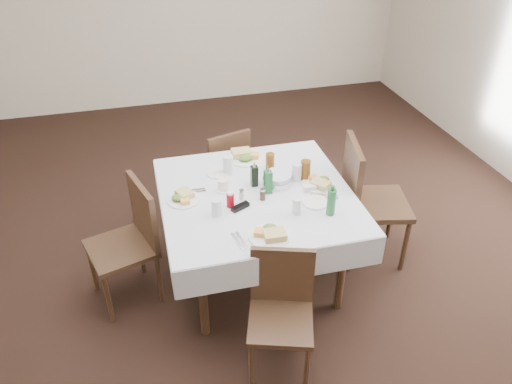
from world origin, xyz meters
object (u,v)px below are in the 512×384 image
at_px(dining_table, 257,202).
at_px(green_bottle, 331,202).
at_px(water_w, 216,208).
at_px(chair_west, 132,236).
at_px(ketchup_bottle, 230,200).
at_px(chair_south, 281,304).
at_px(water_n, 228,165).
at_px(coffee_mug, 223,185).
at_px(chair_north, 225,166).
at_px(water_e, 297,172).
at_px(bread_basket, 278,179).
at_px(oil_cruet_green, 268,181).
at_px(oil_cruet_dark, 254,175).
at_px(chair_east, 365,195).
at_px(water_s, 297,206).

bearing_deg(dining_table, green_bottle, -41.79).
bearing_deg(water_w, green_bottle, -13.81).
xyz_separation_m(chair_west, ketchup_bottle, (0.69, -0.16, 0.29)).
relative_size(chair_south, green_bottle, 3.70).
distance_m(water_n, ketchup_bottle, 0.44).
xyz_separation_m(ketchup_bottle, coffee_mug, (-0.01, 0.21, -0.02)).
bearing_deg(chair_north, coffee_mug, -102.10).
height_order(water_e, coffee_mug, water_e).
distance_m(water_n, water_e, 0.52).
xyz_separation_m(water_e, bread_basket, (-0.15, -0.01, -0.03)).
bearing_deg(coffee_mug, bread_basket, -1.37).
bearing_deg(ketchup_bottle, water_e, 21.23).
bearing_deg(chair_west, dining_table, -3.03).
distance_m(bread_basket, ketchup_bottle, 0.45).
bearing_deg(dining_table, bread_basket, 27.22).
bearing_deg(oil_cruet_green, oil_cruet_dark, 121.94).
bearing_deg(chair_east, dining_table, -178.28).
height_order(dining_table, ketchup_bottle, ketchup_bottle).
bearing_deg(water_s, chair_south, -116.97).
distance_m(chair_east, ketchup_bottle, 1.12).
distance_m(water_w, ketchup_bottle, 0.13).
bearing_deg(ketchup_bottle, oil_cruet_green, 19.09).
xyz_separation_m(chair_west, water_w, (0.58, -0.23, 0.30)).
distance_m(dining_table, chair_south, 0.82).
bearing_deg(oil_cruet_green, ketchup_bottle, -160.91).
xyz_separation_m(chair_east, water_s, (-0.68, -0.33, 0.24)).
relative_size(water_e, bread_basket, 0.60).
xyz_separation_m(dining_table, chair_south, (-0.05, -0.79, -0.21)).
bearing_deg(dining_table, chair_south, -93.92).
distance_m(chair_east, coffee_mug, 1.12).
relative_size(chair_west, bread_basket, 4.10).
relative_size(dining_table, coffee_mug, 11.17).
xyz_separation_m(water_n, green_bottle, (0.54, -0.69, 0.03)).
relative_size(chair_north, green_bottle, 3.78).
bearing_deg(water_w, water_e, 23.79).
bearing_deg(coffee_mug, oil_cruet_dark, 0.25).
height_order(chair_east, chair_west, chair_east).
relative_size(water_e, coffee_mug, 1.10).
bearing_deg(chair_south, dining_table, 86.08).
distance_m(chair_west, water_e, 1.27).
bearing_deg(water_s, coffee_mug, 135.87).
distance_m(oil_cruet_dark, ketchup_bottle, 0.31).
height_order(chair_north, chair_east, chair_east).
xyz_separation_m(chair_south, ketchup_bottle, (-0.16, 0.68, 0.35)).
relative_size(chair_east, water_n, 7.12).
bearing_deg(water_n, water_e, -25.63).
height_order(dining_table, water_e, water_e).
relative_size(water_s, green_bottle, 0.52).
distance_m(dining_table, green_bottle, 0.58).
height_order(water_n, water_e, water_n).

